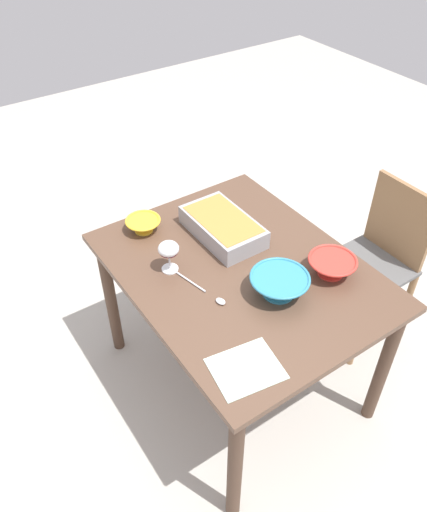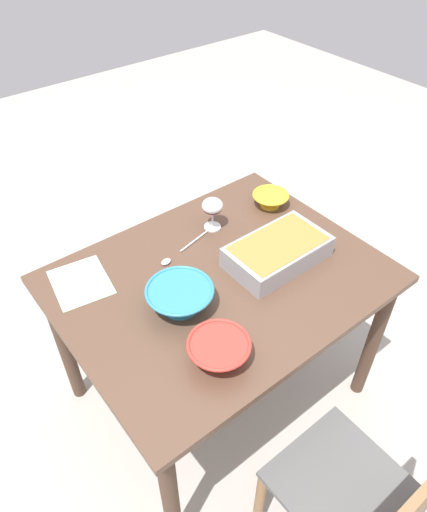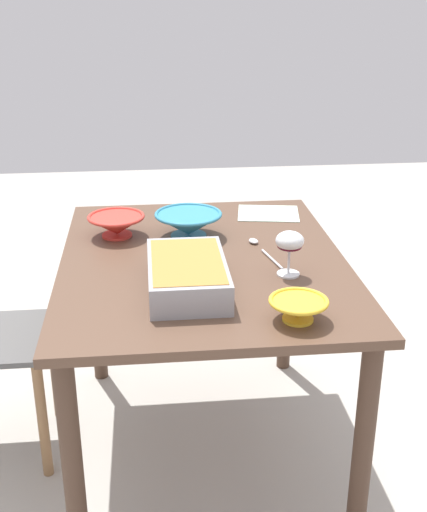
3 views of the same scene
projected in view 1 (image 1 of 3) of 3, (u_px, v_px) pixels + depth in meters
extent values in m
plane|color=#B2ADA3|center=(236.00, 377.00, 2.64)|extent=(8.00, 8.00, 0.00)
cube|color=brown|center=(241.00, 270.00, 2.15)|extent=(1.18, 0.93, 0.03)
cylinder|color=#493427|center=(111.00, 298.00, 2.56)|extent=(0.06, 0.06, 0.74)
cylinder|color=#493427|center=(235.00, 467.00, 1.89)|extent=(0.06, 0.06, 0.74)
cylinder|color=#493427|center=(240.00, 241.00, 2.91)|extent=(0.06, 0.06, 0.74)
cylinder|color=#493427|center=(383.00, 367.00, 2.24)|extent=(0.06, 0.06, 0.74)
cube|color=#595959|center=(366.00, 268.00, 2.61)|extent=(0.38, 0.41, 0.02)
cube|color=olive|center=(400.00, 221.00, 2.54)|extent=(0.37, 0.02, 0.42)
cylinder|color=olive|center=(310.00, 294.00, 2.79)|extent=(0.04, 0.04, 0.45)
cylinder|color=olive|center=(357.00, 335.00, 2.57)|extent=(0.04, 0.04, 0.45)
cylinder|color=olive|center=(358.00, 269.00, 2.95)|extent=(0.04, 0.04, 0.45)
cylinder|color=olive|center=(406.00, 305.00, 2.73)|extent=(0.04, 0.04, 0.45)
cylinder|color=white|center=(170.00, 269.00, 2.13)|extent=(0.07, 0.07, 0.01)
cylinder|color=white|center=(169.00, 261.00, 2.11)|extent=(0.01, 0.01, 0.08)
ellipsoid|color=white|center=(169.00, 249.00, 2.06)|extent=(0.09, 0.09, 0.06)
ellipsoid|color=#4C0A19|center=(169.00, 252.00, 2.07)|extent=(0.08, 0.08, 0.03)
cube|color=#99999E|center=(223.00, 227.00, 2.29)|extent=(0.39, 0.23, 0.09)
cube|color=#B27A38|center=(223.00, 221.00, 2.26)|extent=(0.35, 0.21, 0.02)
cylinder|color=teal|center=(278.00, 293.00, 2.03)|extent=(0.13, 0.13, 0.01)
cone|color=teal|center=(279.00, 285.00, 2.00)|extent=(0.23, 0.23, 0.08)
torus|color=teal|center=(280.00, 278.00, 1.97)|extent=(0.24, 0.24, 0.01)
cylinder|color=red|center=(330.00, 273.00, 2.11)|extent=(0.11, 0.11, 0.01)
cone|color=red|center=(332.00, 266.00, 2.09)|extent=(0.20, 0.20, 0.07)
torus|color=red|center=(333.00, 260.00, 2.07)|extent=(0.20, 0.20, 0.01)
cylinder|color=yellow|center=(144.00, 230.00, 2.34)|extent=(0.08, 0.08, 0.01)
cone|color=yellow|center=(143.00, 225.00, 2.32)|extent=(0.15, 0.15, 0.05)
torus|color=yellow|center=(143.00, 220.00, 2.30)|extent=(0.16, 0.16, 0.01)
cylinder|color=silver|center=(191.00, 282.00, 2.07)|extent=(0.16, 0.04, 0.01)
ellipsoid|color=silver|center=(221.00, 301.00, 1.98)|extent=(0.05, 0.04, 0.01)
cube|color=#B2CCB7|center=(246.00, 369.00, 1.75)|extent=(0.23, 0.26, 0.00)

